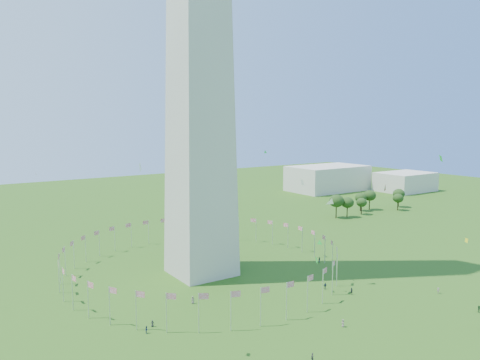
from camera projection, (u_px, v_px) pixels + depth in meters
name	position (u px, v px, depth m)	size (l,w,h in m)	color
ground	(316.00, 336.00, 99.57)	(600.00, 600.00, 0.00)	#244C11
flag_ring	(201.00, 259.00, 140.17)	(80.24, 80.24, 9.00)	silver
gov_building_east_a	(328.00, 178.00, 304.97)	(50.00, 30.00, 16.00)	beige
gov_building_east_b	(405.00, 182.00, 302.62)	(35.00, 25.00, 12.00)	beige
crowd	(351.00, 323.00, 104.31)	(85.46, 66.76, 1.97)	#311A50
kites_aloft	(308.00, 206.00, 128.07)	(126.07, 69.29, 33.92)	white
tree_line_east	(365.00, 203.00, 231.55)	(53.70, 15.03, 10.86)	#294C19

